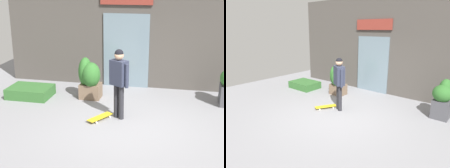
# 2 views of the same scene
# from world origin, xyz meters

# --- Properties ---
(ground_plane) EXTENTS (12.00, 12.00, 0.00)m
(ground_plane) POSITION_xyz_m (0.00, 0.00, 0.00)
(ground_plane) COLOR gray
(building_facade) EXTENTS (8.96, 0.31, 3.92)m
(building_facade) POSITION_xyz_m (-0.01, 3.04, 1.94)
(building_facade) COLOR #4C4742
(building_facade) RESTS_ON ground_plane
(skateboarder) EXTENTS (0.52, 0.43, 1.75)m
(skateboarder) POSITION_xyz_m (-0.28, 0.35, 1.08)
(skateboarder) COLOR #28282D
(skateboarder) RESTS_ON ground_plane
(skateboard) EXTENTS (0.55, 0.74, 0.08)m
(skateboard) POSITION_xyz_m (-0.71, 0.15, 0.06)
(skateboard) COLOR gold
(skateboard) RESTS_ON ground_plane
(planter_box_right) EXTENTS (0.65, 0.64, 1.21)m
(planter_box_right) POSITION_xyz_m (-1.38, 1.55, 0.64)
(planter_box_right) COLOR brown
(planter_box_right) RESTS_ON ground_plane
(hedge_ledge) EXTENTS (1.24, 0.90, 0.31)m
(hedge_ledge) POSITION_xyz_m (-3.13, 1.32, 0.15)
(hedge_ledge) COLOR #33662D
(hedge_ledge) RESTS_ON ground_plane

